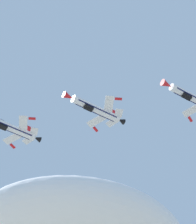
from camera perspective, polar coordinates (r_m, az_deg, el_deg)
fighter_jet_lead at (r=125.54m, az=-9.16°, el=-1.58°), size 15.80×10.31×4.39m
fighter_jet_left_wing at (r=121.27m, az=-0.31°, el=0.35°), size 15.80×10.22×4.38m
fighter_jet_right_wing at (r=118.14m, az=9.79°, el=1.49°), size 15.80×10.22×4.38m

